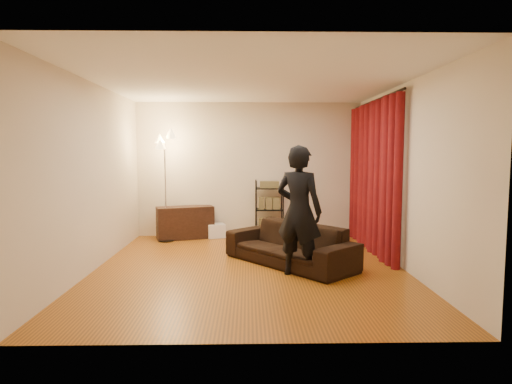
{
  "coord_description": "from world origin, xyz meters",
  "views": [
    {
      "loc": [
        -0.02,
        -6.16,
        1.69
      ],
      "look_at": [
        0.1,
        0.3,
        1.1
      ],
      "focal_mm": 30.0,
      "sensor_mm": 36.0,
      "label": 1
    }
  ],
  "objects_px": {
    "media_cabinet": "(185,222)",
    "wire_shelf": "(269,209)",
    "person": "(299,211)",
    "floor_lamp": "(165,187)",
    "sofa": "(289,244)",
    "storage_boxes": "(216,231)"
  },
  "relations": [
    {
      "from": "media_cabinet",
      "to": "wire_shelf",
      "type": "height_order",
      "value": "wire_shelf"
    },
    {
      "from": "person",
      "to": "wire_shelf",
      "type": "height_order",
      "value": "person"
    },
    {
      "from": "wire_shelf",
      "to": "floor_lamp",
      "type": "xyz_separation_m",
      "value": [
        -2.0,
        -0.24,
        0.46
      ]
    },
    {
      "from": "sofa",
      "to": "wire_shelf",
      "type": "height_order",
      "value": "wire_shelf"
    },
    {
      "from": "media_cabinet",
      "to": "storage_boxes",
      "type": "relative_size",
      "value": 3.2
    },
    {
      "from": "sofa",
      "to": "storage_boxes",
      "type": "distance_m",
      "value": 2.43
    },
    {
      "from": "sofa",
      "to": "storage_boxes",
      "type": "relative_size",
      "value": 6.16
    },
    {
      "from": "media_cabinet",
      "to": "wire_shelf",
      "type": "relative_size",
      "value": 0.95
    },
    {
      "from": "person",
      "to": "media_cabinet",
      "type": "relative_size",
      "value": 1.64
    },
    {
      "from": "media_cabinet",
      "to": "wire_shelf",
      "type": "xyz_separation_m",
      "value": [
        1.67,
        -0.0,
        0.26
      ]
    },
    {
      "from": "media_cabinet",
      "to": "storage_boxes",
      "type": "height_order",
      "value": "media_cabinet"
    },
    {
      "from": "person",
      "to": "storage_boxes",
      "type": "xyz_separation_m",
      "value": [
        -1.34,
        2.67,
        -0.76
      ]
    },
    {
      "from": "sofa",
      "to": "floor_lamp",
      "type": "bearing_deg",
      "value": -169.34
    },
    {
      "from": "sofa",
      "to": "person",
      "type": "xyz_separation_m",
      "value": [
        0.07,
        -0.6,
        0.59
      ]
    },
    {
      "from": "storage_boxes",
      "to": "person",
      "type": "bearing_deg",
      "value": -63.35
    },
    {
      "from": "storage_boxes",
      "to": "wire_shelf",
      "type": "bearing_deg",
      "value": -3.89
    },
    {
      "from": "floor_lamp",
      "to": "person",
      "type": "bearing_deg",
      "value": -46.0
    },
    {
      "from": "storage_boxes",
      "to": "floor_lamp",
      "type": "relative_size",
      "value": 0.16
    },
    {
      "from": "storage_boxes",
      "to": "floor_lamp",
      "type": "bearing_deg",
      "value": -161.21
    },
    {
      "from": "person",
      "to": "sofa",
      "type": "bearing_deg",
      "value": -52.77
    },
    {
      "from": "sofa",
      "to": "floor_lamp",
      "type": "xyz_separation_m",
      "value": [
        -2.21,
        1.75,
        0.73
      ]
    },
    {
      "from": "person",
      "to": "floor_lamp",
      "type": "bearing_deg",
      "value": -15.09
    }
  ]
}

